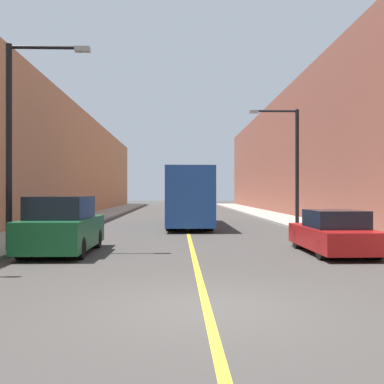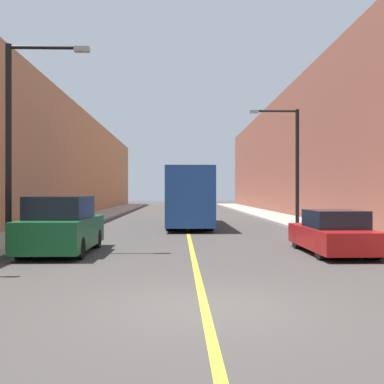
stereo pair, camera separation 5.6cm
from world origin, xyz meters
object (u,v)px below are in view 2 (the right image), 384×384
(car_right_near, at_px, (333,234))
(street_lamp_right, at_px, (292,158))
(bus, at_px, (188,196))
(parked_suv_left, at_px, (62,227))
(street_lamp_left, at_px, (17,131))

(car_right_near, bearing_deg, street_lamp_right, 83.47)
(bus, bearing_deg, street_lamp_right, -24.29)
(parked_suv_left, bearing_deg, street_lamp_left, -172.03)
(bus, bearing_deg, street_lamp_left, -115.89)
(bus, height_order, car_right_near, bus)
(bus, bearing_deg, parked_suv_left, -110.54)
(street_lamp_left, bearing_deg, street_lamp_right, 39.65)
(car_right_near, bearing_deg, bus, 110.31)
(street_lamp_left, bearing_deg, bus, 64.11)
(car_right_near, xyz_separation_m, street_lamp_left, (-10.36, 0.16, 3.39))
(street_lamp_left, bearing_deg, car_right_near, -0.91)
(bus, height_order, street_lamp_left, street_lamp_left)
(car_right_near, bearing_deg, parked_suv_left, 177.69)
(parked_suv_left, bearing_deg, bus, 69.46)
(bus, distance_m, street_lamp_left, 13.57)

